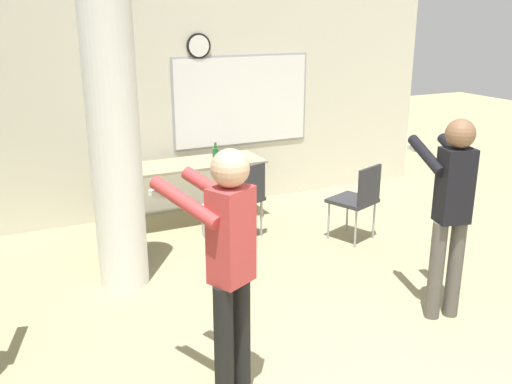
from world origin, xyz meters
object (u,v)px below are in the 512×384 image
Objects in this scene: chair_table_right at (243,195)px; chair_table_left at (119,214)px; folding_table at (189,167)px; bottle_on_table at (216,154)px; person_playing_front at (228,259)px; chair_mid_room at (358,197)px; person_playing_side at (451,204)px.

chair_table_right is 1.00× the size of chair_table_left.
bottle_on_table is (0.31, -0.08, 0.14)m from folding_table.
person_playing_front reaches higher than bottle_on_table.
person_playing_front reaches higher than chair_table_left.
chair_table_left is at bearing 93.50° from person_playing_front.
chair_table_right is 1.37m from chair_table_left.
chair_mid_room and chair_table_right have the same top height.
folding_table is 3.24m from person_playing_side.
folding_table is at bearing 116.35° from chair_table_right.
bottle_on_table is at bearing 132.99° from chair_mid_room.
chair_mid_room is 0.52× the size of person_playing_side.
bottle_on_table is 3.05m from person_playing_side.
chair_table_left is (-2.49, 0.57, 0.00)m from chair_mid_room.
folding_table is at bearing 75.22° from person_playing_front.
bottle_on_table is 3.37m from person_playing_front.
folding_table is 1.28m from chair_table_left.
bottle_on_table is 0.27× the size of chair_mid_room.
person_playing_side reaches higher than folding_table.
person_playing_front is at bearing -116.02° from chair_table_right.
person_playing_front is at bearing -140.81° from chair_mid_room.
chair_mid_room is at bearing -42.19° from folding_table.
person_playing_front is at bearing -110.20° from bottle_on_table.
chair_table_left is (-1.01, -0.77, -0.18)m from folding_table.
chair_table_right is (0.06, -0.66, -0.32)m from bottle_on_table.
chair_table_right is at bearing -84.83° from bottle_on_table.
chair_table_left is 2.53m from person_playing_front.
folding_table is 2.05× the size of chair_mid_room.
chair_table_left is at bearing -142.65° from folding_table.
folding_table is at bearing 111.19° from person_playing_side.
person_playing_front is (0.15, -2.48, 0.49)m from chair_table_left.
person_playing_side is at bearing -100.68° from chair_mid_room.
person_playing_side reaches higher than bottle_on_table.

